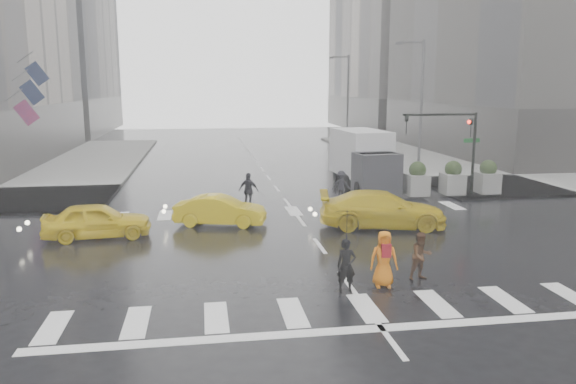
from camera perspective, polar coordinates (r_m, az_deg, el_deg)
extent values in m
plane|color=black|center=(20.99, 3.25, -5.49)|extent=(120.00, 120.00, 0.00)
cube|color=gray|center=(44.52, 23.56, 2.36)|extent=(35.00, 35.00, 0.15)
cube|color=#2A2825|center=(57.45, 26.74, 5.94)|extent=(26.05, 26.05, 4.40)
cube|color=#2A2825|center=(79.74, -27.09, 6.93)|extent=(26.05, 26.05, 4.40)
cube|color=#2A2825|center=(82.77, 15.04, 7.83)|extent=(26.05, 26.05, 4.40)
cylinder|color=black|center=(31.36, 18.32, 3.58)|extent=(0.16, 0.16, 4.50)
cylinder|color=black|center=(30.33, 15.17, 7.60)|extent=(4.00, 0.12, 0.12)
imported|color=black|center=(31.12, 18.07, 6.22)|extent=(0.16, 0.20, 1.00)
imported|color=black|center=(29.68, 11.92, 6.71)|extent=(0.16, 0.20, 1.00)
sphere|color=#FF190C|center=(31.05, 17.94, 6.78)|extent=(0.20, 0.20, 0.20)
cube|color=#0B5218|center=(31.55, 18.16, 5.00)|extent=(0.90, 0.03, 0.22)
cylinder|color=#59595B|center=(40.70, 13.36, 8.53)|extent=(0.20, 0.20, 9.00)
cylinder|color=#59595B|center=(40.45, 12.41, 14.65)|extent=(1.80, 0.12, 0.12)
cube|color=#59595B|center=(40.13, 11.17, 14.59)|extent=(0.50, 0.22, 0.15)
cylinder|color=#59595B|center=(59.70, 6.08, 9.36)|extent=(0.20, 0.20, 9.00)
cylinder|color=#59595B|center=(59.54, 5.30, 13.51)|extent=(1.80, 0.12, 0.12)
cube|color=#59595B|center=(59.32, 4.44, 13.44)|extent=(0.50, 0.22, 0.15)
cube|color=gray|center=(30.53, 12.96, 0.72)|extent=(1.10, 1.10, 1.10)
sphere|color=black|center=(30.40, 13.02, 2.21)|extent=(0.90, 0.90, 0.90)
cube|color=gray|center=(31.32, 16.36, 0.81)|extent=(1.10, 1.10, 1.10)
sphere|color=black|center=(31.20, 16.44, 2.26)|extent=(0.90, 0.90, 0.90)
cube|color=gray|center=(32.22, 19.59, 0.89)|extent=(1.10, 1.10, 1.10)
sphere|color=black|center=(32.10, 19.68, 2.29)|extent=(0.90, 0.90, 0.90)
cylinder|color=#59595B|center=(38.52, -26.71, 8.32)|extent=(2.00, 0.06, 1.43)
cube|color=red|center=(38.23, -25.03, 7.32)|extent=(1.54, 0.02, 1.66)
cylinder|color=#59595B|center=(39.95, -26.20, 10.14)|extent=(2.00, 0.06, 1.43)
cube|color=#0E1634|center=(39.64, -24.57, 9.18)|extent=(1.54, 0.02, 1.66)
cylinder|color=#59595B|center=(41.41, -25.72, 11.82)|extent=(2.00, 0.06, 1.43)
cube|color=#0E1634|center=(41.09, -24.14, 10.91)|extent=(1.54, 0.02, 1.66)
imported|color=black|center=(16.33, 5.94, -7.46)|extent=(0.58, 0.39, 1.55)
imported|color=black|center=(15.99, 6.03, -3.33)|extent=(1.00, 1.02, 0.88)
imported|color=#472C19|center=(17.74, 13.39, -6.33)|extent=(0.83, 0.71, 1.49)
imported|color=orange|center=(16.88, 9.71, -6.71)|extent=(0.89, 0.65, 1.69)
cube|color=maroon|center=(16.63, 9.94, -5.88)|extent=(0.30, 0.20, 0.40)
imported|color=black|center=(27.25, -4.01, 0.14)|extent=(1.19, 1.02, 1.73)
imported|color=black|center=(29.36, 5.43, 0.68)|extent=(1.11, 0.85, 1.52)
imported|color=#D9B80B|center=(23.13, -18.81, -2.76)|extent=(4.22, 2.06, 1.39)
imported|color=#D9B80B|center=(24.11, -6.91, -1.87)|extent=(4.06, 2.23, 1.27)
imported|color=#D9B80B|center=(23.85, 9.57, -1.76)|extent=(4.96, 2.95, 1.53)
cube|color=silver|center=(33.24, 7.38, 3.99)|extent=(2.35, 4.51, 2.65)
cube|color=#2F2F35|center=(30.38, 8.98, 1.82)|extent=(2.25, 1.76, 2.25)
cube|color=black|center=(30.28, 9.02, 3.10)|extent=(1.96, 0.88, 0.88)
cylinder|color=black|center=(30.03, 7.18, 0.25)|extent=(0.27, 0.88, 0.88)
cylinder|color=black|center=(30.65, 10.88, 0.35)|extent=(0.27, 0.88, 0.88)
cylinder|color=black|center=(32.07, 6.13, 0.94)|extent=(0.27, 0.88, 0.88)
cylinder|color=black|center=(32.66, 9.62, 1.03)|extent=(0.27, 0.88, 0.88)
cylinder|color=black|center=(34.69, 4.97, 1.70)|extent=(0.27, 0.88, 0.88)
cylinder|color=black|center=(35.24, 8.22, 1.77)|extent=(0.27, 0.88, 0.88)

